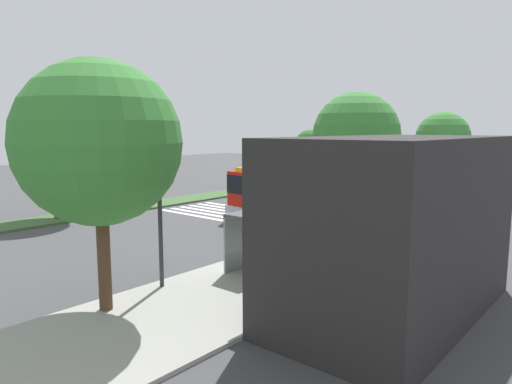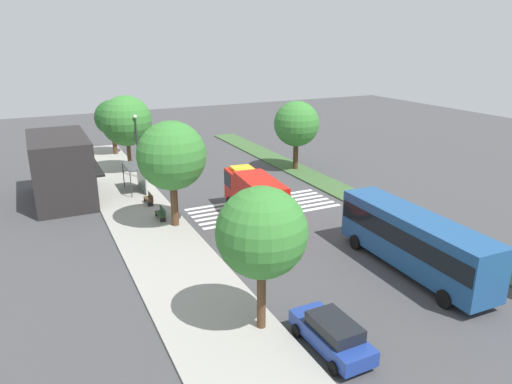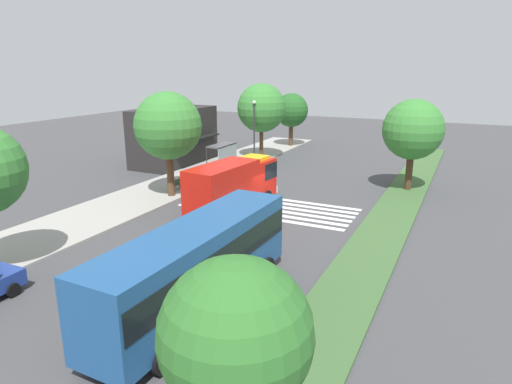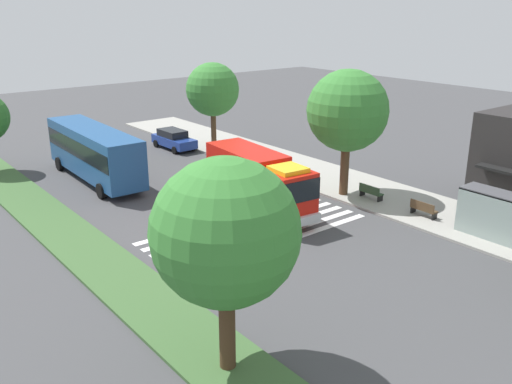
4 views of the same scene
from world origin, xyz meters
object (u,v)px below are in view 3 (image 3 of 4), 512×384
(sidewalk_tree_west, at_px, (168,126))
(street_lamp, at_px, (254,127))
(bench_near_shelter, at_px, (203,174))
(fire_truck, at_px, (235,183))
(median_tree_far_west, at_px, (236,335))
(bench_west_of_shelter, at_px, (177,184))
(transit_bus, at_px, (197,261))
(bus_stop_shelter, at_px, (225,152))
(sidewalk_tree_far_east, at_px, (291,110))
(median_tree_west, at_px, (413,130))
(sidewalk_tree_east, at_px, (261,108))

(sidewalk_tree_west, bearing_deg, street_lamp, -1.64)
(bench_near_shelter, relative_size, sidewalk_tree_west, 0.20)
(fire_truck, height_order, median_tree_far_west, median_tree_far_west)
(fire_truck, bearing_deg, bench_west_of_shelter, 73.88)
(fire_truck, relative_size, transit_bus, 0.75)
(bus_stop_shelter, relative_size, street_lamp, 0.55)
(transit_bus, relative_size, sidewalk_tree_far_east, 1.76)
(bench_near_shelter, bearing_deg, sidewalk_tree_west, -173.49)
(median_tree_west, bearing_deg, median_tree_far_west, 180.00)
(median_tree_far_west, bearing_deg, fire_truck, 28.54)
(transit_bus, bearing_deg, sidewalk_tree_west, -138.60)
(bus_stop_shelter, distance_m, median_tree_far_west, 34.01)
(bus_stop_shelter, height_order, sidewalk_tree_west, sidewalk_tree_west)
(street_lamp, xyz_separation_m, sidewalk_tree_far_east, (11.38, 0.40, 0.64))
(street_lamp, height_order, sidewalk_tree_far_east, sidewalk_tree_far_east)
(median_tree_far_west, xyz_separation_m, median_tree_west, (29.65, 0.00, 0.90))
(sidewalk_tree_far_east, xyz_separation_m, median_tree_west, (-15.42, -16.37, 0.49))
(transit_bus, xyz_separation_m, bus_stop_shelter, (22.87, 11.72, -0.29))
(bench_west_of_shelter, bearing_deg, median_tree_west, -64.23)
(bus_stop_shelter, bearing_deg, street_lamp, -13.83)
(bus_stop_shelter, relative_size, median_tree_west, 0.48)
(bench_west_of_shelter, xyz_separation_m, sidewalk_tree_far_east, (23.63, -0.64, 3.93))
(street_lamp, xyz_separation_m, sidewalk_tree_west, (-13.96, 0.40, 1.65))
(transit_bus, height_order, street_lamp, street_lamp)
(fire_truck, xyz_separation_m, sidewalk_tree_far_east, (26.28, 6.15, 2.50))
(bus_stop_shelter, height_order, median_tree_west, median_tree_west)
(sidewalk_tree_west, distance_m, median_tree_far_west, 25.68)
(sidewalk_tree_east, bearing_deg, bench_west_of_shelter, 177.53)
(bench_near_shelter, bearing_deg, median_tree_far_west, -146.14)
(sidewalk_tree_east, xyz_separation_m, median_tree_west, (-6.63, -16.37, -0.52))
(transit_bus, height_order, median_tree_west, median_tree_west)
(median_tree_west, bearing_deg, bench_west_of_shelter, 115.77)
(transit_bus, bearing_deg, median_tree_far_west, 40.95)
(transit_bus, relative_size, sidewalk_tree_east, 1.43)
(transit_bus, xyz_separation_m, street_lamp, (27.22, 10.66, 1.71))
(bench_near_shelter, relative_size, median_tree_west, 0.22)
(sidewalk_tree_west, relative_size, sidewalk_tree_east, 1.00)
(median_tree_west, bearing_deg, bus_stop_shelter, 91.01)
(sidewalk_tree_east, bearing_deg, sidewalk_tree_far_east, 0.00)
(bench_near_shelter, relative_size, median_tree_far_west, 0.28)
(fire_truck, xyz_separation_m, median_tree_far_west, (-18.79, -10.22, 2.09))
(fire_truck, height_order, sidewalk_tree_far_east, sidewalk_tree_far_east)
(bench_west_of_shelter, height_order, street_lamp, street_lamp)
(sidewalk_tree_west, height_order, median_tree_west, sidewalk_tree_west)
(bench_near_shelter, height_order, median_tree_west, median_tree_west)
(bench_near_shelter, relative_size, sidewalk_tree_far_east, 0.25)
(bench_near_shelter, distance_m, street_lamp, 9.03)
(street_lamp, bearing_deg, median_tree_west, -104.20)
(transit_bus, bearing_deg, bus_stop_shelter, -151.29)
(transit_bus, height_order, bench_west_of_shelter, transit_bus)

